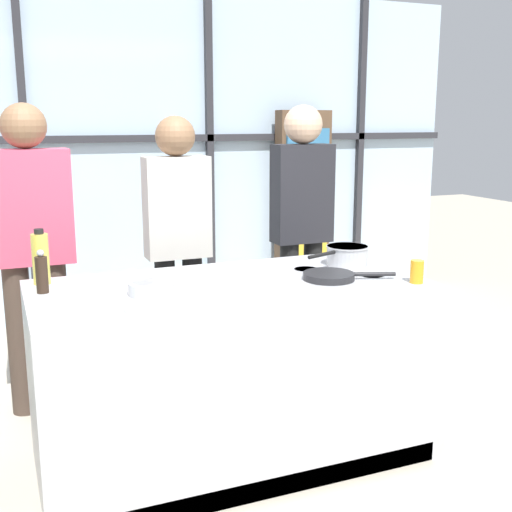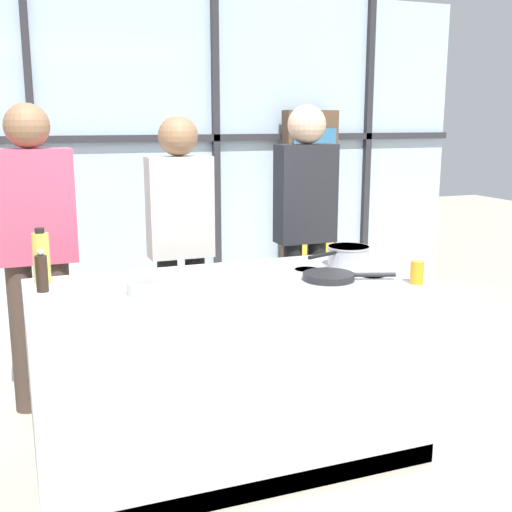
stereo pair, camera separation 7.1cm
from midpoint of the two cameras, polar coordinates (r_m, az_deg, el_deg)
name	(u,v)px [view 2 (the right image)]	position (r m, az deg, el deg)	size (l,w,h in m)	color
ground_plane	(230,453)	(3.49, -1.70, -17.14)	(18.00, 18.00, 0.00)	#BCB29E
back_window_wall	(129,155)	(5.62, -10.90, 8.83)	(6.40, 0.10, 2.80)	silver
bookshelf	(309,208)	(6.00, 5.10, 4.29)	(0.50, 0.19, 1.78)	brown
demo_island	(230,371)	(3.29, -1.72, -10.16)	(1.90, 0.89, 0.92)	#B7BABF
spectator_far_left	(35,240)	(3.87, -18.55, 1.32)	(0.46, 0.25, 1.79)	#47382D
spectator_center_left	(180,234)	(4.00, -6.23, 1.94)	(0.39, 0.24, 1.72)	black
spectator_center_right	(305,219)	(4.28, 4.87, 3.32)	(0.39, 0.25, 1.79)	black
frying_pan	(330,276)	(3.22, 7.25, -1.79)	(0.45, 0.26, 0.04)	#232326
saucepan	(348,255)	(3.54, 8.75, 0.07)	(0.41, 0.24, 0.11)	silver
white_plate	(150,307)	(2.75, -8.66, -4.47)	(0.25, 0.25, 0.01)	white
mixing_bowl	(150,287)	(2.97, -8.75, -2.71)	(0.21, 0.21, 0.06)	silver
oil_bottle	(41,257)	(3.27, -17.95, -0.11)	(0.08, 0.08, 0.27)	#E0CC4C
pepper_grinder	(42,272)	(3.11, -17.90, -1.39)	(0.06, 0.06, 0.20)	#332319
juice_glass_near	(417,272)	(3.21, 14.74, -1.42)	(0.07, 0.07, 0.11)	orange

